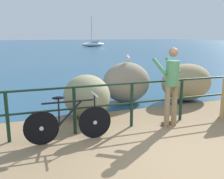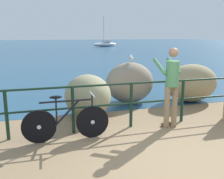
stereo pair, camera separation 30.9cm
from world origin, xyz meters
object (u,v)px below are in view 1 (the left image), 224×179
Objects in this scene: breakwater_boulder_main at (126,82)px; breakwater_boulder_right at (187,82)px; person_at_railing at (171,83)px; bicycle at (69,122)px; breakwater_boulder_left at (87,96)px; sailboat at (93,44)px; seagull at (128,58)px.

breakwater_boulder_main is 1.91m from breakwater_boulder_right.
person_at_railing is 2.57m from breakwater_boulder_right.
bicycle is 0.96× the size of person_at_railing.
bicycle is 1.29× the size of breakwater_boulder_left.
breakwater_boulder_main is 35.91m from sailboat.
seagull is (-0.11, 2.20, 0.37)m from person_at_railing.
breakwater_boulder_left is 3.85× the size of seagull.
bicycle is 3.22m from breakwater_boulder_main.
sailboat is (8.53, 34.97, -0.94)m from seagull.
seagull is (1.49, 0.89, 0.83)m from breakwater_boulder_left.
breakwater_boulder_main is 1.79m from breakwater_boulder_left.
bicycle is 4.48m from breakwater_boulder_right.
person_at_railing reaches higher than breakwater_boulder_main.
breakwater_boulder_main is 1.12× the size of breakwater_boulder_left.
breakwater_boulder_left is at bearing 60.21° from sailboat.
breakwater_boulder_right is at bearing -13.43° from breakwater_boulder_main.
sailboat reaches higher than seagull.
person_at_railing is 1.05× the size of breakwater_boulder_right.
breakwater_boulder_main is at bearing 166.57° from breakwater_boulder_right.
person_at_railing reaches higher than breakwater_boulder_right.
bicycle is at bearing -116.84° from breakwater_boulder_left.
bicycle is at bearing 87.25° from person_at_railing.
seagull is 36.01m from sailboat.
sailboat is at bearing 74.38° from breakwater_boulder_left.
person_at_railing is (2.30, 0.07, 0.60)m from bicycle.
breakwater_boulder_main is 0.76m from seagull.
breakwater_boulder_main reaches higher than breakwater_boulder_right.
breakwater_boulder_main is (2.19, 2.36, 0.22)m from bicycle.
breakwater_boulder_left reaches higher than bicycle.
breakwater_boulder_left is 3.40m from breakwater_boulder_right.
breakwater_boulder_left is at bearing 64.01° from bicycle.
person_at_railing is at bearing -87.18° from breakwater_boulder_main.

